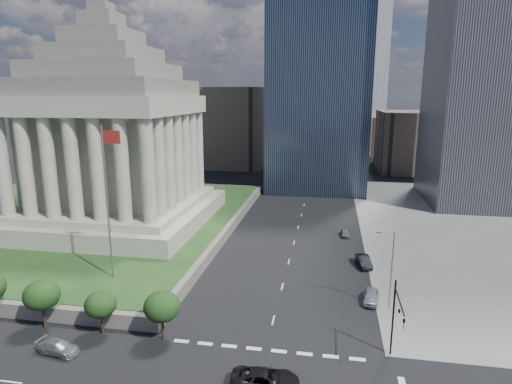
% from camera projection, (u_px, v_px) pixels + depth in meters
% --- Properties ---
extents(ground, '(500.00, 500.00, 0.00)m').
position_uv_depth(ground, '(310.00, 183.00, 126.27)').
color(ground, black).
rests_on(ground, ground).
extents(plaza_terrace, '(66.00, 70.00, 1.80)m').
position_uv_depth(plaza_terrace, '(71.00, 220.00, 85.72)').
color(plaza_terrace, '#5E5951').
rests_on(plaza_terrace, ground).
extents(plaza_lawn, '(64.00, 68.00, 0.10)m').
position_uv_depth(plaza_lawn, '(71.00, 216.00, 85.51)').
color(plaza_lawn, '#203C18').
rests_on(plaza_lawn, plaza_terrace).
extents(war_memorial, '(34.00, 34.00, 39.00)m').
position_uv_depth(war_memorial, '(109.00, 118.00, 77.38)').
color(war_memorial, gray).
rests_on(war_memorial, plaza_lawn).
extents(flagpole, '(2.52, 0.24, 20.00)m').
position_uv_depth(flagpole, '(108.00, 195.00, 54.11)').
color(flagpole, slate).
rests_on(flagpole, plaza_lawn).
extents(midrise_glass, '(26.00, 26.00, 60.00)m').
position_uv_depth(midrise_glass, '(320.00, 77.00, 114.47)').
color(midrise_glass, black).
rests_on(midrise_glass, ground).
extents(building_filler_ne, '(20.00, 30.00, 20.00)m').
position_uv_depth(building_filler_ne, '(409.00, 141.00, 147.41)').
color(building_filler_ne, brown).
rests_on(building_filler_ne, ground).
extents(building_filler_nw, '(24.00, 30.00, 28.00)m').
position_uv_depth(building_filler_nw, '(233.00, 127.00, 157.07)').
color(building_filler_nw, brown).
rests_on(building_filler_nw, ground).
extents(traffic_signal_ne, '(0.30, 5.74, 8.00)m').
position_uv_depth(traffic_signal_ne, '(397.00, 315.00, 40.12)').
color(traffic_signal_ne, black).
rests_on(traffic_signal_ne, ground).
extents(street_lamp_north, '(2.13, 0.22, 10.00)m').
position_uv_depth(street_lamp_north, '(391.00, 266.00, 50.74)').
color(street_lamp_north, slate).
rests_on(street_lamp_north, ground).
extents(pickup_truck, '(6.33, 3.33, 1.70)m').
position_uv_depth(pickup_truck, '(265.00, 380.00, 37.84)').
color(pickup_truck, black).
rests_on(pickup_truck, ground).
extents(suv_grey, '(2.50, 4.74, 1.31)m').
position_uv_depth(suv_grey, '(58.00, 347.00, 43.01)').
color(suv_grey, slate).
rests_on(suv_grey, ground).
extents(parked_sedan_near, '(2.38, 4.63, 1.51)m').
position_uv_depth(parked_sedan_near, '(371.00, 296.00, 53.63)').
color(parked_sedan_near, '#9899A0').
rests_on(parked_sedan_near, ground).
extents(parked_sedan_mid, '(5.03, 2.45, 1.59)m').
position_uv_depth(parked_sedan_mid, '(364.00, 261.00, 64.95)').
color(parked_sedan_mid, black).
rests_on(parked_sedan_mid, ground).
extents(parked_sedan_far, '(3.86, 1.61, 1.31)m').
position_uv_depth(parked_sedan_far, '(345.00, 233.00, 78.67)').
color(parked_sedan_far, '#5A5C61').
rests_on(parked_sedan_far, ground).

